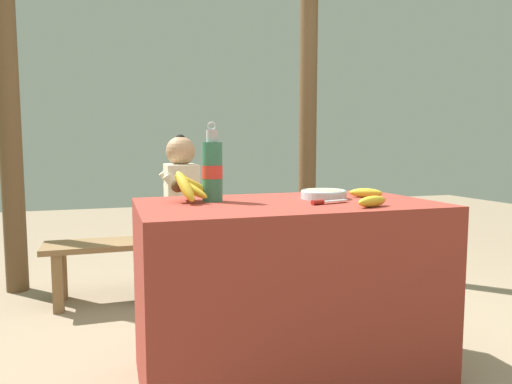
# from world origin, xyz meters

# --- Properties ---
(ground_plane) EXTENTS (12.00, 12.00, 0.00)m
(ground_plane) POSITION_xyz_m (0.00, 0.00, 0.00)
(ground_plane) COLOR gray
(market_counter) EXTENTS (1.21, 0.71, 0.77)m
(market_counter) POSITION_xyz_m (0.00, 0.00, 0.38)
(market_counter) COLOR maroon
(market_counter) RESTS_ON ground_plane
(banana_bunch_ripe) EXTENTS (0.19, 0.28, 0.14)m
(banana_bunch_ripe) POSITION_xyz_m (-0.40, 0.12, 0.84)
(banana_bunch_ripe) COLOR #4C381E
(banana_bunch_ripe) RESTS_ON market_counter
(serving_bowl) EXTENTS (0.20, 0.20, 0.04)m
(serving_bowl) POSITION_xyz_m (0.20, 0.06, 0.79)
(serving_bowl) COLOR silver
(serving_bowl) RESTS_ON market_counter
(water_bottle) EXTENTS (0.09, 0.09, 0.33)m
(water_bottle) POSITION_xyz_m (-0.29, 0.11, 0.90)
(water_bottle) COLOR #337556
(water_bottle) RESTS_ON market_counter
(loose_banana_front) EXTENTS (0.16, 0.10, 0.04)m
(loose_banana_front) POSITION_xyz_m (0.25, -0.25, 0.79)
(loose_banana_front) COLOR gold
(loose_banana_front) RESTS_ON market_counter
(loose_banana_side) EXTENTS (0.14, 0.12, 0.04)m
(loose_banana_side) POSITION_xyz_m (0.39, 0.04, 0.79)
(loose_banana_side) COLOR gold
(loose_banana_side) RESTS_ON market_counter
(knife) EXTENTS (0.18, 0.07, 0.02)m
(knife) POSITION_xyz_m (0.11, -0.12, 0.78)
(knife) COLOR #BCBCC1
(knife) RESTS_ON market_counter
(wooden_bench) EXTENTS (1.75, 0.32, 0.39)m
(wooden_bench) POSITION_xyz_m (-0.24, 1.28, 0.33)
(wooden_bench) COLOR brown
(wooden_bench) RESTS_ON ground_plane
(seated_vendor) EXTENTS (0.41, 0.39, 1.08)m
(seated_vendor) POSITION_xyz_m (-0.30, 1.25, 0.61)
(seated_vendor) COLOR #232328
(seated_vendor) RESTS_ON ground_plane
(banana_bunch_green) EXTENTS (0.15, 0.27, 0.12)m
(banana_bunch_green) POSITION_xyz_m (0.27, 1.27, 0.45)
(banana_bunch_green) COLOR #4C381E
(banana_bunch_green) RESTS_ON wooden_bench
(support_post_near) EXTENTS (0.14, 0.14, 2.32)m
(support_post_near) POSITION_xyz_m (-1.33, 1.71, 1.16)
(support_post_near) COLOR brown
(support_post_near) RESTS_ON ground_plane
(support_post_far) EXTENTS (0.14, 0.14, 2.32)m
(support_post_far) POSITION_xyz_m (0.86, 1.71, 1.16)
(support_post_far) COLOR brown
(support_post_far) RESTS_ON ground_plane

